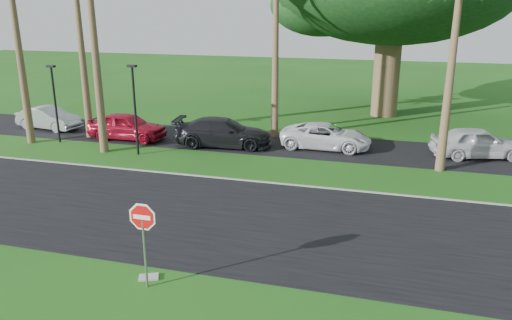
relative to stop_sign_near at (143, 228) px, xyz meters
The scene contains 13 objects.
ground 3.52m from the stop_sign_near, 99.46° to the left, with size 120.00×120.00×0.00m, color #184D13.
road 5.33m from the stop_sign_near, 95.71° to the left, with size 120.00×8.00×0.02m, color black.
parking_strip 15.61m from the stop_sign_near, 91.85° to the left, with size 120.00×5.00×0.02m, color black.
curb 9.23m from the stop_sign_near, 93.16° to the left, with size 120.00×0.12×0.06m, color gray.
stop_sign_near is the anchor object (origin of this frame).
streetlight_left 17.34m from the stop_sign_near, 133.83° to the left, with size 0.45×0.25×4.34m.
streetlight_right 13.24m from the stop_sign_near, 119.48° to the left, with size 0.45×0.25×4.64m.
car_silver 20.94m from the stop_sign_near, 134.16° to the left, with size 1.47×4.21×1.39m, color #ABAEB3.
car_red 16.53m from the stop_sign_near, 121.26° to the left, with size 1.83×4.54×1.55m, color maroon.
car_dark 14.49m from the stop_sign_near, 100.92° to the left, with size 2.17×5.33×1.55m, color black.
car_minivan 15.57m from the stop_sign_near, 79.73° to the left, with size 2.24×4.85×1.35m, color white.
car_pickup 18.85m from the stop_sign_near, 56.31° to the left, with size 1.85×4.60×1.57m, color silver.
utility_slab 1.80m from the stop_sign_near, 112.85° to the left, with size 0.55×0.35×0.06m, color #A0A199.
Camera 1 is at (6.69, -13.89, 7.46)m, focal length 35.00 mm.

